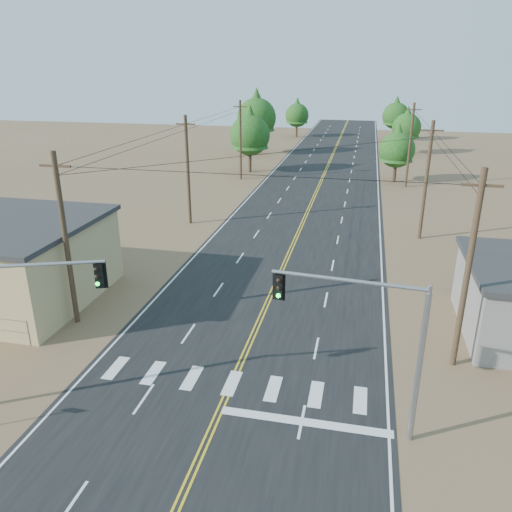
# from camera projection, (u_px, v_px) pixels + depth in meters

# --- Properties ---
(road) EXTENTS (15.00, 200.00, 0.02)m
(road) POSITION_uv_depth(u_px,v_px,m) (296.00, 237.00, 43.75)
(road) COLOR black
(road) RESTS_ON ground
(utility_pole_left_near) EXTENTS (1.80, 0.30, 10.00)m
(utility_pole_left_near) POSITION_uv_depth(u_px,v_px,m) (66.00, 239.00, 27.60)
(utility_pole_left_near) COLOR #4C3826
(utility_pole_left_near) RESTS_ON ground
(utility_pole_left_mid) EXTENTS (1.80, 0.30, 10.00)m
(utility_pole_left_mid) POSITION_uv_depth(u_px,v_px,m) (188.00, 170.00, 45.83)
(utility_pole_left_mid) COLOR #4C3826
(utility_pole_left_mid) RESTS_ON ground
(utility_pole_left_far) EXTENTS (1.80, 0.30, 10.00)m
(utility_pole_left_far) POSITION_uv_depth(u_px,v_px,m) (240.00, 140.00, 64.06)
(utility_pole_left_far) COLOR #4C3826
(utility_pole_left_far) RESTS_ON ground
(utility_pole_right_near) EXTENTS (1.80, 0.30, 10.00)m
(utility_pole_right_near) POSITION_uv_depth(u_px,v_px,m) (468.00, 271.00, 23.41)
(utility_pole_right_near) COLOR #4C3826
(utility_pole_right_near) RESTS_ON ground
(utility_pole_right_mid) EXTENTS (1.80, 0.30, 10.00)m
(utility_pole_right_mid) POSITION_uv_depth(u_px,v_px,m) (426.00, 180.00, 41.64)
(utility_pole_right_mid) COLOR #4C3826
(utility_pole_right_mid) RESTS_ON ground
(utility_pole_right_far) EXTENTS (1.80, 0.30, 10.00)m
(utility_pole_right_far) POSITION_uv_depth(u_px,v_px,m) (410.00, 145.00, 59.87)
(utility_pole_right_far) COLOR #4C3826
(utility_pole_right_far) RESTS_ON ground
(signal_mast_left) EXTENTS (5.80, 2.27, 6.79)m
(signal_mast_left) POSITION_uv_depth(u_px,v_px,m) (5.00, 311.00, 20.69)
(signal_mast_left) COLOR gray
(signal_mast_left) RESTS_ON ground
(signal_mast_right) EXTENTS (5.96, 0.77, 6.82)m
(signal_mast_right) POSITION_uv_depth(u_px,v_px,m) (376.00, 332.00, 19.02)
(signal_mast_right) COLOR gray
(signal_mast_right) RESTS_ON ground
(tree_left_near) EXTENTS (5.52, 5.52, 9.20)m
(tree_left_near) POSITION_uv_depth(u_px,v_px,m) (250.00, 131.00, 68.26)
(tree_left_near) COLOR #3F2D1E
(tree_left_near) RESTS_ON ground
(tree_left_mid) EXTENTS (6.44, 6.44, 10.73)m
(tree_left_mid) POSITION_uv_depth(u_px,v_px,m) (257.00, 114.00, 81.86)
(tree_left_mid) COLOR #3F2D1E
(tree_left_mid) RESTS_ON ground
(tree_left_far) EXTENTS (4.78, 4.78, 7.96)m
(tree_left_far) POSITION_uv_depth(u_px,v_px,m) (297.00, 113.00, 102.08)
(tree_left_far) COLOR #3F2D1E
(tree_left_far) RESTS_ON ground
(tree_right_near) EXTENTS (4.47, 4.47, 7.45)m
(tree_right_near) POSITION_uv_depth(u_px,v_px,m) (397.00, 146.00, 62.61)
(tree_right_near) COLOR #3F2D1E
(tree_right_near) RESTS_ON ground
(tree_right_mid) EXTENTS (4.71, 4.71, 7.85)m
(tree_right_mid) POSITION_uv_depth(u_px,v_px,m) (407.00, 125.00, 82.67)
(tree_right_mid) COLOR #3F2D1E
(tree_right_mid) RESTS_ON ground
(tree_right_far) EXTENTS (5.13, 5.13, 8.56)m
(tree_right_far) POSITION_uv_depth(u_px,v_px,m) (396.00, 113.00, 97.52)
(tree_right_far) COLOR #3F2D1E
(tree_right_far) RESTS_ON ground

